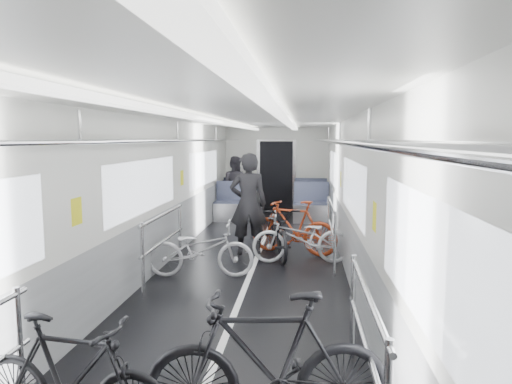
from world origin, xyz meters
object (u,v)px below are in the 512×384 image
at_px(bike_left_mid, 71,380).
at_px(bike_right_mid, 301,238).
at_px(bike_left_far, 200,249).
at_px(person_seated, 235,185).
at_px(bike_right_near, 268,364).
at_px(person_standing, 248,204).
at_px(bike_aisle, 277,231).
at_px(bike_right_far, 293,227).

xyz_separation_m(bike_left_mid, bike_right_mid, (1.53, 4.73, -0.02)).
distance_m(bike_left_far, person_seated, 5.86).
bearing_deg(bike_right_near, person_seated, -177.03).
distance_m(bike_left_far, person_standing, 1.62).
bearing_deg(bike_aisle, bike_left_mid, -116.09).
height_order(bike_left_far, person_standing, person_standing).
height_order(bike_right_far, person_standing, person_standing).
relative_size(bike_right_mid, person_standing, 0.90).
relative_size(bike_right_near, person_seated, 1.08).
relative_size(bike_right_mid, person_seated, 1.03).
height_order(bike_right_near, bike_aisle, bike_right_near).
xyz_separation_m(bike_aisle, person_standing, (-0.53, 0.10, 0.46)).
xyz_separation_m(bike_left_mid, bike_aisle, (1.10, 5.15, 0.00)).
distance_m(bike_left_mid, person_seated, 9.65).
height_order(bike_aisle, person_seated, person_seated).
bearing_deg(bike_left_mid, person_seated, 9.24).
relative_size(bike_right_near, bike_right_mid, 1.05).
bearing_deg(bike_right_far, bike_right_mid, 33.23).
bearing_deg(person_seated, bike_right_mid, 128.57).
bearing_deg(bike_right_far, person_standing, -64.91).
bearing_deg(bike_left_mid, bike_left_far, 6.91).
bearing_deg(bike_left_mid, bike_aisle, -4.90).
bearing_deg(bike_left_mid, person_standing, 0.96).
height_order(bike_left_mid, bike_right_far, bike_right_far).
bearing_deg(person_standing, bike_right_far, 176.18).
bearing_deg(bike_left_mid, bike_right_near, -73.00).
relative_size(bike_left_mid, bike_right_near, 0.87).
bearing_deg(person_seated, bike_left_mid, 109.72).
relative_size(bike_right_far, bike_aisle, 0.95).
relative_size(bike_left_mid, person_standing, 0.82).
bearing_deg(bike_aisle, bike_left_far, -142.92).
height_order(bike_right_near, bike_right_mid, bike_right_near).
bearing_deg(bike_aisle, person_seated, 93.86).
distance_m(bike_aisle, person_seated, 4.74).
height_order(bike_left_mid, bike_right_mid, bike_left_mid).
distance_m(bike_left_far, bike_right_far, 2.05).
bearing_deg(person_standing, bike_right_near, 88.85).
xyz_separation_m(bike_right_near, bike_right_far, (0.06, 5.10, -0.03)).
xyz_separation_m(person_standing, person_seated, (-0.92, 4.39, -0.12)).
relative_size(bike_left_far, bike_aisle, 0.93).
relative_size(bike_right_mid, bike_aisle, 0.96).
distance_m(bike_right_near, bike_right_far, 5.10).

